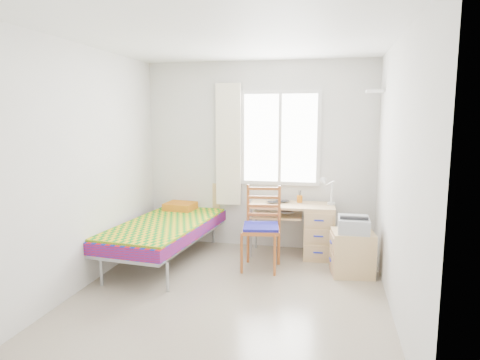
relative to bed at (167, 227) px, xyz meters
name	(u,v)px	position (x,y,z in m)	size (l,w,h in m)	color
floor	(230,294)	(1.05, -0.90, -0.43)	(3.50, 3.50, 0.00)	#BCAD93
ceiling	(229,38)	(1.05, -0.90, 2.17)	(3.50, 3.50, 0.00)	white
wall_back	(259,156)	(1.05, 0.85, 0.87)	(3.20, 3.20, 0.00)	silver
wall_left	(86,167)	(-0.55, -0.90, 0.87)	(3.50, 3.50, 0.00)	silver
wall_right	(397,176)	(2.65, -0.90, 0.87)	(3.50, 3.50, 0.00)	silver
window	(280,138)	(1.35, 0.82, 1.12)	(1.10, 0.04, 1.30)	white
curtain	(228,145)	(0.63, 0.78, 1.02)	(0.35, 0.05, 1.70)	#EBE7C2
floating_shelf	(375,91)	(2.54, 0.50, 1.72)	(0.20, 0.32, 0.03)	white
bed	(167,227)	(0.00, 0.00, 0.00)	(1.15, 2.13, 0.89)	#999DA2
desk	(314,229)	(1.85, 0.51, -0.05)	(1.13, 0.55, 0.70)	tan
chair	(262,223)	(1.25, -0.04, 0.14)	(0.50, 0.50, 1.02)	#A3421F
cabinet	(352,253)	(2.32, -0.05, -0.17)	(0.53, 0.48, 0.52)	tan
printer	(353,224)	(2.32, -0.05, 0.18)	(0.35, 0.41, 0.18)	#AEB1B7
laptop	(279,203)	(1.39, 0.53, 0.28)	(0.31, 0.20, 0.02)	black
pen_cup	(300,199)	(1.65, 0.65, 0.31)	(0.08, 0.08, 0.09)	orange
task_lamp	(327,188)	(2.01, 0.48, 0.51)	(0.22, 0.31, 0.39)	white
book	(280,212)	(1.40, 0.50, 0.16)	(0.16, 0.22, 0.02)	gray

